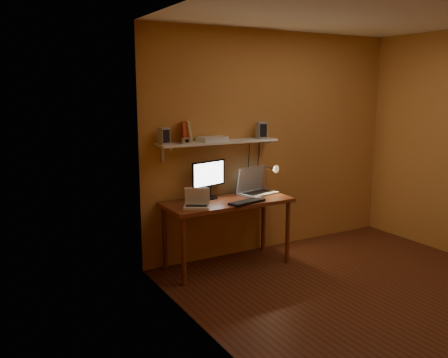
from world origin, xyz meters
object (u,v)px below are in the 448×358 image
speaker_left (164,136)px  router (212,139)px  desk_lamp (271,174)px  shelf_camera (186,141)px  netbook (197,202)px  desk (227,208)px  laptop (255,187)px  keyboard (247,202)px  mouse (258,198)px  wall_shelf (219,142)px  monitor (209,177)px  speaker_right (261,130)px

speaker_left → router: (0.56, 0.00, -0.06)m
desk_lamp → shelf_camera: bearing=179.6°
shelf_camera → netbook: bearing=-90.8°
desk → netbook: 0.45m
laptop → router: 0.78m
router → keyboard: bearing=-65.2°
mouse → desk_lamp: desk_lamp is taller
keyboard → desk: bearing=105.3°
shelf_camera → router: size_ratio=0.34×
shelf_camera → laptop: bearing=0.6°
wall_shelf → laptop: (0.44, -0.05, -0.53)m
desk → speaker_left: bearing=162.8°
keyboard → router: (-0.19, 0.41, 0.64)m
wall_shelf → monitor: wall_shelf is taller
netbook → desk_lamp: desk_lamp is taller
netbook → speaker_left: (-0.22, 0.30, 0.66)m
desk → router: (-0.08, 0.20, 0.74)m
speaker_right → shelf_camera: size_ratio=1.81×
desk → wall_shelf: wall_shelf is taller
laptop → keyboard: 0.49m
keyboard → shelf_camera: shelf_camera is taller
laptop → shelf_camera: (-0.86, -0.01, 0.58)m
wall_shelf → shelf_camera: shelf_camera is taller
keyboard → router: router is taller
desk → laptop: size_ratio=3.00×
monitor → laptop: (0.58, -0.04, -0.16)m
keyboard → desk_lamp: size_ratio=1.14×
netbook → desk_lamp: 1.12m
shelf_camera → mouse: bearing=-20.4°
speaker_right → shelf_camera: speaker_right is taller
wall_shelf → laptop: 0.69m
monitor → laptop: monitor is taller
netbook → speaker_left: speaker_left is taller
monitor → mouse: 0.58m
netbook → keyboard: size_ratio=0.74×
wall_shelf → desk_lamp: size_ratio=3.73×
monitor → mouse: bearing=-50.9°
mouse → shelf_camera: shelf_camera is taller
desk → laptop: bearing=17.8°
keyboard → speaker_right: (0.44, 0.40, 0.71)m
wall_shelf → speaker_left: (-0.64, 0.00, 0.10)m
speaker_right → shelf_camera: (-0.97, -0.06, -0.06)m
netbook → mouse: bearing=28.8°
monitor → keyboard: (0.25, -0.39, -0.22)m
wall_shelf → router: size_ratio=4.62×
mouse → speaker_left: size_ratio=0.52×
netbook → speaker_left: bearing=157.3°
netbook → speaker_right: speaker_right is taller
netbook → router: bearing=72.9°
speaker_left → mouse: bearing=-28.8°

